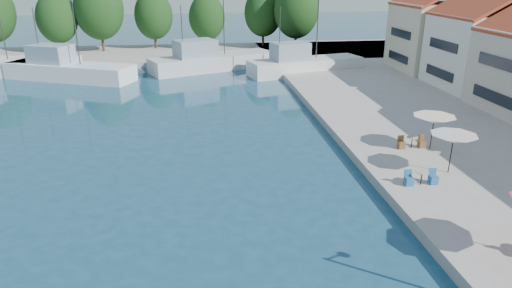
{
  "coord_description": "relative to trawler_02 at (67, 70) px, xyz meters",
  "views": [
    {
      "loc": [
        -3.63,
        0.38,
        11.41
      ],
      "look_at": [
        -0.29,
        26.0,
        1.63
      ],
      "focal_mm": 32.0,
      "sensor_mm": 36.0,
      "label": 1
    }
  ],
  "objects": [
    {
      "name": "tree_06",
      "position": [
        16.31,
        16.36,
        4.06
      ],
      "size": [
        5.31,
        5.31,
        7.85
      ],
      "color": "#3F2B19",
      "rests_on": "quay_far"
    },
    {
      "name": "trawler_03",
      "position": [
        16.21,
        3.32,
        -0.0
      ],
      "size": [
        16.01,
        9.93,
        10.2
      ],
      "rotation": [
        0.0,
        0.0,
        0.41
      ],
      "color": "silver",
      "rests_on": "ground"
    },
    {
      "name": "quay_far",
      "position": [
        10.17,
        13.45,
        -0.77
      ],
      "size": [
        90.0,
        16.0,
        0.6
      ],
      "primitive_type": "cube",
      "color": "#9F9990",
      "rests_on": "ground"
    },
    {
      "name": "tree_08",
      "position": [
        29.29,
        14.47,
        5.09
      ],
      "size": [
        6.51,
        6.51,
        9.64
      ],
      "color": "#3F2B19",
      "rests_on": "quay_far"
    },
    {
      "name": "tree_05",
      "position": [
        8.51,
        17.86,
        4.31
      ],
      "size": [
        5.6,
        5.6,
        8.28
      ],
      "color": "#3F2B19",
      "rests_on": "quay_far"
    },
    {
      "name": "tree_07",
      "position": [
        24.96,
        18.41,
        4.47
      ],
      "size": [
        5.79,
        5.79,
        8.57
      ],
      "color": "#3F2B19",
      "rests_on": "quay_far"
    },
    {
      "name": "cafe_table_03",
      "position": [
        28.22,
        -26.89,
        -0.18
      ],
      "size": [
        1.82,
        0.7,
        0.76
      ],
      "color": "black",
      "rests_on": "quay_right"
    },
    {
      "name": "trawler_02",
      "position": [
        0.0,
        0.0,
        0.0
      ],
      "size": [
        15.11,
        9.46,
        10.2
      ],
      "rotation": [
        0.0,
        0.0,
        -0.41
      ],
      "color": "white",
      "rests_on": "ground"
    },
    {
      "name": "umbrella_white",
      "position": [
        28.61,
        -30.83,
        1.59
      ],
      "size": [
        2.61,
        2.61,
        2.31
      ],
      "color": "black",
      "rests_on": "quay_right"
    },
    {
      "name": "tree_03",
      "position": [
        -4.56,
        15.49,
        4.29
      ],
      "size": [
        5.57,
        5.57,
        8.25
      ],
      "color": "#3F2B19",
      "rests_on": "quay_far"
    },
    {
      "name": "building_05",
      "position": [
        42.17,
        -11.55,
        4.19
      ],
      "size": [
        8.4,
        8.8,
        9.7
      ],
      "color": "white",
      "rests_on": "quay_right"
    },
    {
      "name": "umbrella_cream",
      "position": [
        29.38,
        -27.16,
        1.51
      ],
      "size": [
        2.7,
        2.7,
        2.23
      ],
      "color": "black",
      "rests_on": "quay_right"
    },
    {
      "name": "trawler_04",
      "position": [
        26.97,
        -0.61,
        0.0
      ],
      "size": [
        14.22,
        6.92,
        10.2
      ],
      "rotation": [
        0.0,
        0.0,
        0.25
      ],
      "color": "silver",
      "rests_on": "ground"
    },
    {
      "name": "tree_04",
      "position": [
        1.12,
        16.18,
        5.41
      ],
      "size": [
        6.88,
        6.88,
        10.19
      ],
      "color": "#3F2B19",
      "rests_on": "quay_far"
    },
    {
      "name": "building_06",
      "position": [
        42.17,
        -2.55,
        4.43
      ],
      "size": [
        9.0,
        8.8,
        10.2
      ],
      "color": "beige",
      "rests_on": "quay_right"
    },
    {
      "name": "cafe_table_02",
      "position": [
        26.29,
        -32.15,
        -0.18
      ],
      "size": [
        1.82,
        0.7,
        0.76
      ],
      "color": "black",
      "rests_on": "quay_right"
    }
  ]
}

